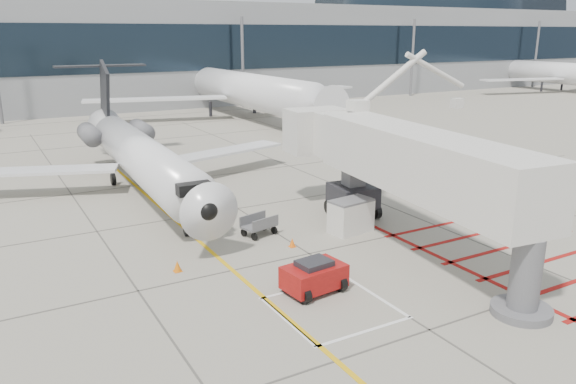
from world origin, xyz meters
TOP-DOWN VIEW (x-y plane):
  - ground_plane at (0.00, 0.00)m, footprint 260.00×260.00m
  - regional_jet at (-3.89, 15.95)m, footprint 24.25×30.06m
  - jet_bridge at (4.41, 1.65)m, footprint 10.95×19.78m
  - pushback_tug at (-1.90, 0.53)m, footprint 2.56×1.76m
  - baggage_cart at (-0.91, 7.38)m, footprint 1.92×1.47m
  - ground_power_unit at (3.43, 5.51)m, footprint 2.33×1.56m
  - cone_nose at (-5.99, 5.08)m, footprint 0.36×0.36m
  - cone_side at (-0.25, 5.15)m, footprint 0.31×0.31m
  - terminal_building at (10.00, 70.00)m, footprint 180.00×28.00m
  - terminal_glass_band at (10.00, 55.95)m, footprint 180.00×0.10m
  - terminal_dome at (70.00, 70.00)m, footprint 40.00×28.00m
  - bg_aircraft_c at (15.74, 46.00)m, footprint 36.01×40.02m
  - bg_aircraft_e at (77.17, 46.00)m, footprint 33.16×36.85m

SIDE VIEW (x-z plane):
  - ground_plane at x=0.00m, z-range 0.00..0.00m
  - cone_side at x=-0.25m, z-range 0.00..0.44m
  - cone_nose at x=-5.99m, z-range 0.00..0.49m
  - baggage_cart at x=-0.91m, z-range 0.00..1.08m
  - pushback_tug at x=-1.90m, z-range 0.00..1.40m
  - ground_power_unit at x=3.43m, z-range 0.00..1.73m
  - jet_bridge at x=4.41m, z-range 0.00..7.57m
  - regional_jet at x=-3.89m, z-range 0.00..7.65m
  - bg_aircraft_e at x=77.17m, z-range 0.00..11.05m
  - bg_aircraft_c at x=15.74m, z-range 0.00..12.00m
  - terminal_building at x=10.00m, z-range 0.00..14.00m
  - terminal_glass_band at x=10.00m, z-range 5.00..11.00m
  - terminal_dome at x=70.00m, z-range 0.00..28.00m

